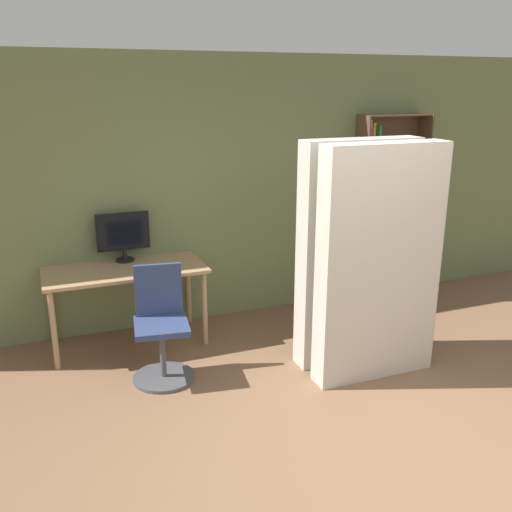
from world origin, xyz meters
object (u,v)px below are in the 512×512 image
object	(u,v)px
monitor	(123,234)
mattress_far	(357,253)
office_chair	(161,333)
bookshelf	(380,212)
mattress_near	(380,264)

from	to	relation	value
monitor	mattress_far	bearing A→B (deg)	-35.16
office_chair	bookshelf	xyz separation A→B (m)	(2.77, 1.00, 0.61)
office_chair	mattress_far	distance (m)	1.81
mattress_near	mattress_far	distance (m)	0.35
mattress_near	mattress_far	size ratio (longest dim) A/B	1.00
office_chair	mattress_near	xyz separation A→B (m)	(1.69, -0.62, 0.59)
monitor	office_chair	world-z (taller)	monitor
bookshelf	mattress_far	bearing A→B (deg)	-130.27
office_chair	mattress_far	world-z (taller)	mattress_far
office_chair	monitor	bearing A→B (deg)	96.44
office_chair	mattress_far	xyz separation A→B (m)	(1.69, -0.27, 0.59)
office_chair	bookshelf	size ratio (longest dim) A/B	0.46
bookshelf	mattress_near	size ratio (longest dim) A/B	1.06
office_chair	mattress_near	distance (m)	1.90
monitor	mattress_far	xyz separation A→B (m)	(1.81, -1.27, -0.04)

